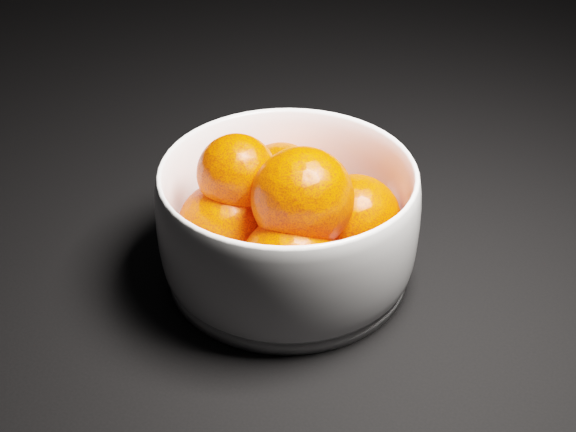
% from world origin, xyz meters
% --- Properties ---
extents(ground, '(3.00, 3.00, 0.00)m').
position_xyz_m(ground, '(0.00, 0.00, 0.00)').
color(ground, black).
rests_on(ground, ground).
extents(bowl, '(0.20, 0.20, 0.10)m').
position_xyz_m(bowl, '(0.25, -0.25, 0.05)').
color(bowl, white).
rests_on(bowl, ground).
extents(orange_pile, '(0.16, 0.17, 0.12)m').
position_xyz_m(orange_pile, '(0.25, -0.26, 0.06)').
color(orange_pile, '#F63100').
rests_on(orange_pile, bowl).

